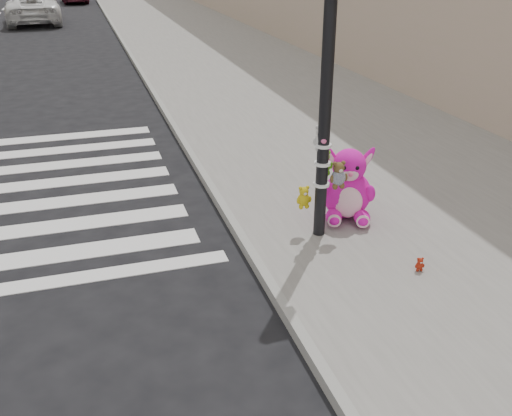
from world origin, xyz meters
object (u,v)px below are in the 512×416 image
object	(u,v)px
pink_bunny	(348,189)
car_white_near	(32,8)
red_teddy	(420,264)
signal_pole	(326,116)

from	to	relation	value
pink_bunny	car_white_near	xyz separation A→B (m)	(-5.45, 26.41, 0.18)
red_teddy	car_white_near	bearing A→B (deg)	110.55
signal_pole	pink_bunny	world-z (taller)	signal_pole
red_teddy	car_white_near	size ratio (longest dim) A/B	0.03
pink_bunny	car_white_near	world-z (taller)	car_white_near
signal_pole	red_teddy	distance (m)	2.21
pink_bunny	signal_pole	bearing A→B (deg)	-127.45
signal_pole	car_white_near	world-z (taller)	signal_pole
signal_pole	pink_bunny	xyz separation A→B (m)	(0.57, 0.36, -1.24)
signal_pole	red_teddy	size ratio (longest dim) A/B	21.41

